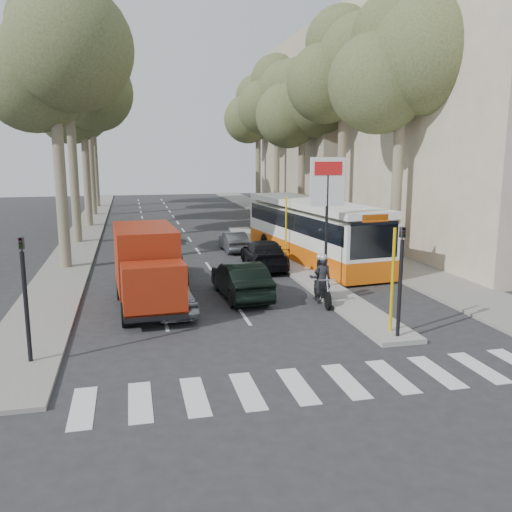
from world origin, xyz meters
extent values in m
plane|color=#28282B|center=(0.00, 0.00, 0.00)|extent=(120.00, 120.00, 0.00)
cube|color=gray|center=(8.60, 25.00, 0.06)|extent=(3.20, 70.00, 0.12)
cube|color=gray|center=(-8.00, 28.00, 0.06)|extent=(2.40, 64.00, 0.12)
cube|color=gray|center=(3.25, 11.00, 0.08)|extent=(1.50, 26.00, 0.16)
cube|color=beige|center=(15.50, 12.00, 9.00)|extent=(11.00, 18.00, 18.00)
cube|color=#B7A88E|center=(15.50, 34.00, 8.00)|extent=(11.00, 20.00, 16.00)
cylinder|color=yellow|center=(3.25, -1.00, 1.75)|extent=(0.10, 0.10, 3.50)
cylinder|color=yellow|center=(3.25, 5.00, 1.75)|extent=(0.10, 0.10, 3.50)
cylinder|color=yellow|center=(3.25, 11.00, 1.75)|extent=(0.10, 0.10, 3.50)
cylinder|color=black|center=(3.25, 5.00, 2.60)|extent=(0.12, 0.12, 5.20)
cube|color=white|center=(3.25, 5.00, 4.60)|extent=(1.50, 0.10, 2.00)
cube|color=red|center=(3.25, 4.94, 5.15)|extent=(1.20, 0.02, 0.55)
cylinder|color=black|center=(3.25, -1.50, 1.60)|extent=(0.12, 0.12, 3.20)
imported|color=black|center=(3.25, -1.50, 3.10)|extent=(0.16, 0.41, 1.00)
cylinder|color=black|center=(-7.60, -1.00, 1.60)|extent=(0.12, 0.12, 3.20)
imported|color=black|center=(-7.60, -1.00, 3.10)|extent=(0.16, 0.41, 1.00)
cylinder|color=#6B604C|center=(-8.00, 12.00, 4.20)|extent=(0.56, 0.56, 8.40)
sphere|color=#3E4A29|center=(-9.00, 12.60, 9.30)|extent=(5.20, 5.20, 5.20)
sphere|color=#3E4A29|center=(-7.10, 11.20, 10.50)|extent=(5.80, 5.80, 5.80)
sphere|color=#3E4A29|center=(-7.80, 13.10, 11.70)|extent=(4.80, 4.80, 4.80)
cylinder|color=#6B604C|center=(-8.10, 20.00, 4.48)|extent=(0.56, 0.56, 8.96)
sphere|color=#3E4A29|center=(-9.10, 20.60, 9.92)|extent=(5.20, 5.20, 5.20)
sphere|color=#3E4A29|center=(-7.20, 19.20, 11.20)|extent=(5.80, 5.80, 5.80)
sphere|color=#3E4A29|center=(-7.90, 21.10, 12.48)|extent=(4.80, 4.80, 4.80)
cylinder|color=#6B604C|center=(-7.90, 28.00, 4.06)|extent=(0.56, 0.56, 8.12)
sphere|color=#3E4A29|center=(-8.90, 28.60, 8.99)|extent=(5.20, 5.20, 5.20)
sphere|color=#3E4A29|center=(-7.00, 27.20, 10.15)|extent=(5.80, 5.80, 5.80)
sphere|color=#3E4A29|center=(-7.70, 29.10, 11.31)|extent=(4.80, 4.80, 4.80)
cylinder|color=#6B604C|center=(-8.00, 36.00, 4.76)|extent=(0.56, 0.56, 9.52)
sphere|color=#3E4A29|center=(-9.00, 36.60, 10.54)|extent=(5.20, 5.20, 5.20)
sphere|color=#3E4A29|center=(-7.10, 35.20, 11.90)|extent=(5.80, 5.80, 5.80)
sphere|color=#3E4A29|center=(-7.80, 37.10, 13.26)|extent=(4.80, 4.80, 4.80)
cylinder|color=#6B604C|center=(-8.10, 44.00, 4.34)|extent=(0.56, 0.56, 8.68)
sphere|color=#3E4A29|center=(-9.10, 44.60, 9.61)|extent=(5.20, 5.20, 5.20)
sphere|color=#3E4A29|center=(-7.20, 43.20, 10.85)|extent=(5.80, 5.80, 5.80)
sphere|color=#3E4A29|center=(-7.90, 45.10, 12.09)|extent=(4.80, 4.80, 4.80)
cylinder|color=#6B604C|center=(9.00, 10.00, 4.20)|extent=(0.56, 0.56, 8.40)
sphere|color=#3E4A29|center=(8.00, 10.60, 9.30)|extent=(5.20, 5.20, 5.20)
sphere|color=#3E4A29|center=(9.90, 9.20, 10.50)|extent=(5.80, 5.80, 5.80)
sphere|color=#3E4A29|center=(9.20, 11.10, 11.70)|extent=(4.80, 4.80, 4.80)
cylinder|color=#6B604C|center=(9.10, 18.00, 4.62)|extent=(0.56, 0.56, 9.24)
sphere|color=#3E4A29|center=(8.10, 18.60, 10.23)|extent=(5.20, 5.20, 5.20)
sphere|color=#3E4A29|center=(10.00, 17.20, 11.55)|extent=(5.80, 5.80, 5.80)
sphere|color=#3E4A29|center=(9.30, 19.10, 12.87)|extent=(4.80, 4.80, 4.80)
cylinder|color=#6B604C|center=(8.90, 26.00, 3.92)|extent=(0.56, 0.56, 7.84)
sphere|color=#3E4A29|center=(7.90, 26.60, 8.68)|extent=(5.20, 5.20, 5.20)
sphere|color=#3E4A29|center=(9.80, 25.20, 9.80)|extent=(5.80, 5.80, 5.80)
sphere|color=#3E4A29|center=(9.10, 27.10, 10.92)|extent=(4.80, 4.80, 4.80)
cylinder|color=#6B604C|center=(9.00, 34.00, 4.48)|extent=(0.56, 0.56, 8.96)
sphere|color=#3E4A29|center=(8.00, 34.60, 9.92)|extent=(5.20, 5.20, 5.20)
sphere|color=#3E4A29|center=(9.90, 33.20, 11.20)|extent=(5.80, 5.80, 5.80)
sphere|color=#3E4A29|center=(9.20, 35.10, 12.48)|extent=(4.80, 4.80, 4.80)
cylinder|color=#6B604C|center=(9.10, 42.00, 4.20)|extent=(0.56, 0.56, 8.40)
sphere|color=#3E4A29|center=(8.10, 42.60, 9.30)|extent=(5.20, 5.20, 5.20)
sphere|color=#3E4A29|center=(10.00, 41.20, 10.50)|extent=(5.80, 5.80, 5.80)
sphere|color=#3E4A29|center=(9.30, 43.10, 11.70)|extent=(4.80, 4.80, 4.80)
imported|color=#ACAFB4|center=(-3.50, 3.21, 0.69)|extent=(2.11, 4.20, 1.37)
imported|color=black|center=(-0.50, 4.63, 0.74)|extent=(1.82, 4.58, 1.48)
imported|color=#4B4E53|center=(-3.50, 8.46, 0.69)|extent=(2.38, 4.98, 1.37)
imported|color=black|center=(1.80, 10.00, 0.71)|extent=(2.43, 5.07, 1.42)
imported|color=#ADB0B6|center=(-3.29, 19.24, 0.66)|extent=(2.08, 4.07, 1.33)
imported|color=#4F5157|center=(1.18, 15.00, 0.58)|extent=(1.30, 3.55, 1.16)
imported|color=black|center=(-4.00, 9.00, 0.58)|extent=(2.09, 4.18, 1.17)
cube|color=black|center=(-4.20, 3.78, 0.52)|extent=(2.41, 5.79, 0.24)
cylinder|color=black|center=(-5.03, 1.84, 0.43)|extent=(0.33, 0.87, 0.85)
cylinder|color=black|center=(-3.15, 1.95, 0.43)|extent=(0.33, 0.87, 0.85)
cylinder|color=black|center=(-5.24, 5.43, 0.43)|extent=(0.33, 0.87, 0.85)
cylinder|color=black|center=(-3.35, 5.54, 0.43)|extent=(0.33, 0.87, 0.85)
cube|color=maroon|center=(-4.07, 1.61, 1.37)|extent=(2.16, 1.44, 1.61)
cube|color=black|center=(-4.04, 1.00, 1.56)|extent=(1.89, 0.19, 0.85)
cube|color=maroon|center=(-4.24, 4.54, 1.84)|extent=(2.40, 4.09, 2.37)
cube|color=#E75F0C|center=(4.80, 11.31, 0.59)|extent=(4.13, 12.65, 0.97)
cube|color=white|center=(4.80, 11.31, 1.89)|extent=(4.13, 12.65, 1.62)
cube|color=black|center=(4.80, 11.31, 2.21)|extent=(4.09, 12.16, 0.92)
cube|color=white|center=(4.80, 11.31, 3.08)|extent=(4.13, 12.65, 0.32)
cube|color=black|center=(5.52, 5.17, 2.05)|extent=(2.37, 0.34, 1.62)
cube|color=#E75F0C|center=(5.52, 5.17, 3.00)|extent=(1.29, 0.21, 0.35)
cylinder|color=black|center=(4.04, 7.22, 0.49)|extent=(0.42, 1.07, 1.04)
cylinder|color=black|center=(6.49, 7.50, 0.49)|extent=(0.42, 1.07, 1.04)
cylinder|color=black|center=(3.14, 14.87, 0.49)|extent=(0.42, 1.07, 1.04)
cylinder|color=black|center=(5.59, 15.15, 0.49)|extent=(0.42, 1.07, 1.04)
cylinder|color=black|center=(2.32, 2.19, 0.35)|extent=(0.17, 0.70, 0.70)
cylinder|color=black|center=(2.48, 3.81, 0.35)|extent=(0.17, 0.70, 0.70)
cylinder|color=silver|center=(2.33, 2.26, 0.76)|extent=(0.11, 0.44, 0.87)
cube|color=black|center=(2.41, 3.05, 0.49)|extent=(0.32, 0.83, 0.33)
cube|color=black|center=(2.38, 2.84, 0.78)|extent=(0.37, 0.52, 0.24)
cube|color=black|center=(2.44, 3.38, 0.72)|extent=(0.37, 0.73, 0.13)
cylinder|color=silver|center=(2.34, 2.33, 1.11)|extent=(0.68, 0.11, 0.04)
imported|color=black|center=(2.41, 3.05, 0.97)|extent=(0.71, 0.50, 1.83)
imported|color=black|center=(2.45, 3.49, 0.91)|extent=(0.87, 0.54, 1.71)
sphere|color=#B2B2B7|center=(2.40, 3.00, 1.83)|extent=(0.30, 0.30, 0.30)
sphere|color=#B2B2B7|center=(2.44, 3.45, 1.76)|extent=(0.30, 0.30, 0.30)
imported|color=#41324B|center=(7.77, 10.54, 0.94)|extent=(1.04, 1.00, 1.65)
imported|color=#6C6351|center=(9.40, 11.62, 1.10)|extent=(1.28, 0.59, 1.96)
camera|label=1|loc=(-4.74, -16.22, 5.81)|focal=38.00mm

